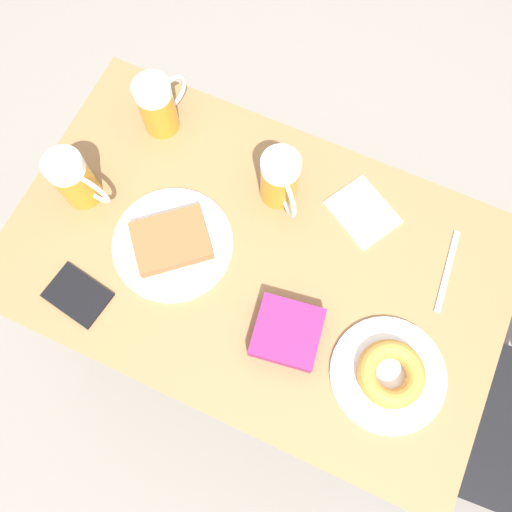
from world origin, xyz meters
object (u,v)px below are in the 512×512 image
beer_mug_right (158,105)px  blue_pouch (287,333)px  fork (447,271)px  plate_with_cake (172,242)px  plate_with_donut (390,374)px  napkin_folded (363,212)px  passport_near_edge (78,295)px  beer_mug_center (280,180)px  beer_mug_left (75,180)px

beer_mug_right → blue_pouch: bearing=53.8°
beer_mug_right → fork: 0.71m
plate_with_cake → plate_with_donut: plate_with_donut is taller
plate_with_cake → plate_with_donut: bearing=82.5°
napkin_folded → plate_with_donut: bearing=28.7°
passport_near_edge → blue_pouch: (-0.10, 0.42, 0.02)m
beer_mug_center → napkin_folded: beer_mug_center is taller
plate_with_cake → beer_mug_center: 0.26m
beer_mug_right → napkin_folded: size_ratio=0.81×
beer_mug_right → blue_pouch: beer_mug_right is taller
passport_near_edge → fork: bearing=118.3°
napkin_folded → fork: bearing=76.1°
beer_mug_right → passport_near_edge: 0.44m
beer_mug_right → blue_pouch: (0.33, 0.45, -0.05)m
beer_mug_center → blue_pouch: size_ratio=0.98×
fork → passport_near_edge: bearing=-61.7°
beer_mug_left → beer_mug_center: same height
plate_with_donut → passport_near_edge: 0.65m
napkin_folded → passport_near_edge: (0.42, -0.47, 0.00)m
plate_with_cake → fork: bearing=108.6°
plate_with_donut → passport_near_edge: size_ratio=1.65×
beer_mug_center → fork: 0.40m
plate_with_cake → passport_near_edge: (0.18, -0.13, -0.01)m
fork → plate_with_cake: bearing=-71.4°
blue_pouch → plate_with_donut: bearing=92.4°
fork → napkin_folded: bearing=-103.9°
beer_mug_right → plate_with_cake: bearing=31.4°
fork → beer_mug_right: bearing=-95.7°
beer_mug_left → fork: beer_mug_left is taller
plate_with_donut → passport_near_edge: plate_with_donut is taller
passport_near_edge → plate_with_cake: bearing=144.5°
plate_with_donut → napkin_folded: size_ratio=1.31×
plate_with_cake → blue_pouch: blue_pouch is taller
beer_mug_left → napkin_folded: bearing=110.3°
napkin_folded → passport_near_edge: bearing=-48.5°
plate_with_cake → napkin_folded: plate_with_cake is taller
beer_mug_right → plate_with_donut: bearing=64.1°
beer_mug_center → fork: beer_mug_center is taller
fork → passport_near_edge: passport_near_edge is taller
beer_mug_right → fork: beer_mug_right is taller
fork → blue_pouch: bearing=-44.3°
plate_with_cake → beer_mug_left: 0.24m
passport_near_edge → beer_mug_left: bearing=-154.0°
napkin_folded → fork: same height
plate_with_cake → plate_with_donut: 0.51m
fork → beer_mug_center: bearing=-92.3°
plate_with_donut → beer_mug_right: (-0.32, -0.66, 0.05)m
beer_mug_center → passport_near_edge: (0.38, -0.29, -0.07)m
plate_with_cake → fork: 0.58m
beer_mug_center → blue_pouch: 0.31m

